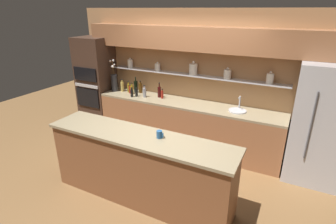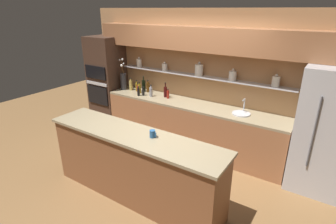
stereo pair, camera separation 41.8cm
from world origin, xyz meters
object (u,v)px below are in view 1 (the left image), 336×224
Objects in this scene: bottle_spirit_7 at (145,92)px; bottle_oil_9 at (129,88)px; bottle_spirit_0 at (140,88)px; bottle_sauce_3 at (132,93)px; oven_tower at (97,84)px; bottle_wine_10 at (159,92)px; bottle_wine_2 at (136,86)px; bottle_sauce_1 at (130,90)px; bottle_sauce_6 at (137,93)px; bottle_sauce_8 at (162,94)px; refrigerator at (321,125)px; coffee_mug at (159,134)px; sink_fixture at (238,110)px; bottle_spirit_5 at (122,86)px; bottle_oil_4 at (132,90)px; flower_vase at (114,82)px.

bottle_spirit_7 is 0.50m from bottle_oil_9.
bottle_sauce_3 is at bearing -90.73° from bottle_spirit_0.
bottle_spirit_0 is (1.07, 0.15, 0.01)m from oven_tower.
bottle_wine_2 is at bearing 174.05° from bottle_wine_10.
bottle_spirit_0 is 0.26m from bottle_oil_9.
bottle_spirit_7 is 0.80× the size of bottle_wine_10.
bottle_sauce_3 is (0.17, -0.19, 0.00)m from bottle_sauce_1.
bottle_sauce_8 is (0.52, 0.13, 0.01)m from bottle_sauce_6.
coffee_mug is at bearing -139.27° from refrigerator.
bottle_wine_10 is (-1.59, 0.06, 0.09)m from sink_fixture.
bottle_spirit_0 is at bearing 170.94° from bottle_wine_10.
coffee_mug is (1.40, -1.57, 0.07)m from bottle_sauce_6.
coffee_mug reaches higher than bottle_sauce_3.
bottle_spirit_0 is 0.26m from bottle_sauce_6.
oven_tower is 1.30m from bottle_spirit_7.
bottle_spirit_5 is at bearing 178.88° from sink_fixture.
bottle_wine_10 is 3.01× the size of coffee_mug.
bottle_wine_2 is (-0.10, -0.02, 0.02)m from bottle_spirit_0.
bottle_sauce_8 is at bearing 13.66° from bottle_sauce_6.
refrigerator reaches higher than bottle_sauce_8.
bottle_spirit_0 is at bearing 176.26° from sink_fixture.
bottle_spirit_5 reaches higher than bottle_oil_4.
bottle_wine_2 reaches higher than bottle_wine_10.
bottle_oil_4 is at bearing -177.10° from bottle_sauce_8.
sink_fixture is 1.27× the size of bottle_oil_4.
bottle_spirit_7 is at bearing -4.75° from flower_vase.
flower_vase is at bearing 179.41° from refrigerator.
bottle_wine_10 is at bearing 21.04° from bottle_sauce_6.
bottle_sauce_1 is 0.27m from bottle_sauce_6.
bottle_spirit_0 reaches higher than bottle_sauce_6.
oven_tower reaches higher than bottle_spirit_0.
flower_vase reaches higher than bottle_wine_10.
bottle_spirit_0 is at bearing 12.24° from bottle_spirit_5.
refrigerator is at bearing -3.15° from bottle_spirit_0.
bottle_sauce_1 is at bearing -32.11° from bottle_oil_9.
bottle_sauce_1 is at bearing 1.49° from oven_tower.
bottle_spirit_0 is (-2.09, 0.14, 0.08)m from sink_fixture.
bottle_sauce_1 is at bearing -176.13° from bottle_wine_10.
oven_tower is at bearing -179.78° from sink_fixture.
bottle_spirit_0 is at bearing 176.85° from refrigerator.
bottle_spirit_5 reaches higher than bottle_sauce_3.
bottle_spirit_7 reaches higher than bottle_sauce_6.
bottle_sauce_1 is (-2.26, 0.01, 0.06)m from sink_fixture.
bottle_oil_9 reaches higher than coffee_mug.
bottle_sauce_1 is (0.89, 0.02, -0.02)m from oven_tower.
bottle_oil_4 reaches higher than bottle_sauce_1.
bottle_sauce_3 is 0.82× the size of bottle_oil_4.
bottle_wine_10 is at bearing 3.48° from flower_vase.
bottle_spirit_7 is 1.24× the size of bottle_sauce_8.
bottle_sauce_3 is 1.98× the size of coffee_mug.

